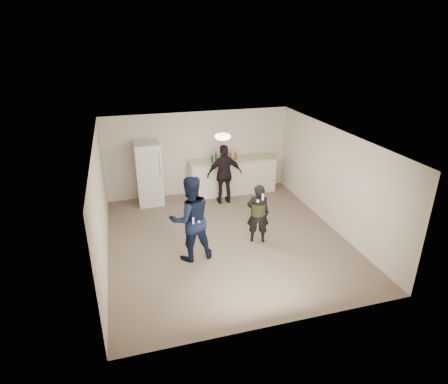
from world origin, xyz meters
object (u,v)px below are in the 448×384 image
object	(u,v)px
counter	(233,177)
woman	(258,214)
shaker	(223,158)
spectator	(225,174)
man	(191,219)
fridge	(149,174)

from	to	relation	value
counter	woman	size ratio (longest dim) A/B	1.80
shaker	spectator	size ratio (longest dim) A/B	0.10
man	spectator	size ratio (longest dim) A/B	1.10
fridge	shaker	xyz separation A→B (m)	(2.18, -0.01, 0.28)
woman	man	bearing A→B (deg)	25.70
fridge	shaker	size ratio (longest dim) A/B	10.59
counter	man	xyz separation A→B (m)	(-1.93, -3.21, 0.43)
fridge	spectator	size ratio (longest dim) A/B	1.04
man	spectator	distance (m)	3.00
counter	fridge	world-z (taller)	fridge
woman	spectator	size ratio (longest dim) A/B	0.83
fridge	spectator	world-z (taller)	fridge
man	counter	bearing A→B (deg)	-126.91
shaker	fridge	bearing A→B (deg)	179.85
spectator	man	bearing A→B (deg)	62.27
fridge	woman	world-z (taller)	fridge
woman	fridge	bearing A→B (deg)	-36.20
woman	counter	bearing A→B (deg)	-79.50
shaker	man	bearing A→B (deg)	-117.13
counter	woman	xyz separation A→B (m)	(-0.30, -2.95, 0.20)
spectator	fridge	bearing A→B (deg)	-12.49
fridge	spectator	distance (m)	2.14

